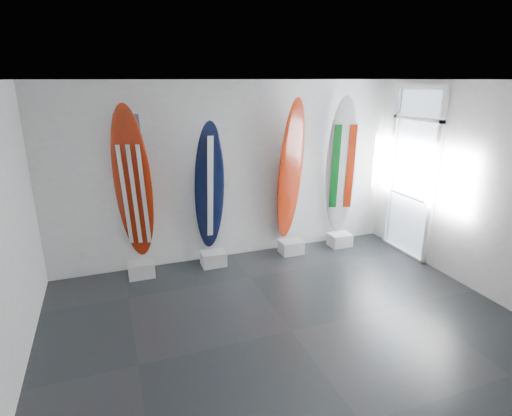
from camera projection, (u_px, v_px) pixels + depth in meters
name	position (u px, v px, depth m)	size (l,w,h in m)	color
floor	(291.00, 331.00, 5.11)	(6.00, 6.00, 0.00)	black
ceiling	(299.00, 80.00, 4.21)	(6.00, 6.00, 0.00)	white
wall_back	(231.00, 172.00, 6.90)	(6.00, 6.00, 0.00)	silver
wall_front	(476.00, 346.00, 2.42)	(6.00, 6.00, 0.00)	silver
wall_right	(491.00, 193.00, 5.65)	(5.00, 5.00, 0.00)	silver
display_block_usa	(141.00, 269.00, 6.50)	(0.40, 0.30, 0.24)	silver
surfboard_usa	(133.00, 186.00, 6.18)	(0.56, 0.08, 2.49)	maroon
display_block_navy	(213.00, 259.00, 6.89)	(0.40, 0.30, 0.24)	silver
surfboard_navy	(210.00, 188.00, 6.61)	(0.49, 0.08, 2.19)	black
display_block_swiss	(291.00, 247.00, 7.36)	(0.40, 0.30, 0.24)	silver
surfboard_swiss	(291.00, 171.00, 7.04)	(0.57, 0.08, 2.51)	maroon
display_block_italy	(340.00, 240.00, 7.69)	(0.40, 0.30, 0.24)	silver
surfboard_italy	(342.00, 167.00, 7.36)	(0.57, 0.08, 2.51)	silver
wall_outlet	(83.00, 256.00, 6.42)	(0.09, 0.02, 0.13)	silver
glass_door	(412.00, 175.00, 7.05)	(0.12, 1.16, 2.85)	white
balcony	(463.00, 217.00, 7.76)	(2.80, 2.20, 1.20)	slate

